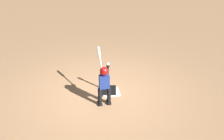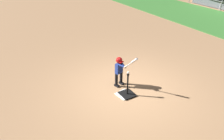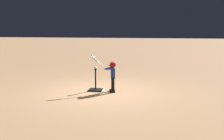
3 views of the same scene
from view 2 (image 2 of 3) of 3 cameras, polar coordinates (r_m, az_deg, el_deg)
name	(u,v)px [view 2 (image 2 of 3)]	position (r m, az deg, el deg)	size (l,w,h in m)	color
ground_plane	(127,89)	(7.07, 3.98, -5.01)	(90.00, 90.00, 0.00)	#AD7F56
home_plate	(124,94)	(6.82, 3.21, -6.37)	(0.44, 0.44, 0.02)	white
batting_tee	(127,92)	(6.77, 4.02, -5.79)	(0.46, 0.42, 0.75)	black
batter_child	(120,68)	(6.91, 2.05, 0.47)	(0.82, 0.36, 1.24)	black
baseball	(128,73)	(6.39, 4.23, -0.71)	(0.07, 0.07, 0.07)	white
bleachers_right_center	(211,0)	(19.47, 24.48, 16.38)	(3.46, 1.94, 0.89)	gray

